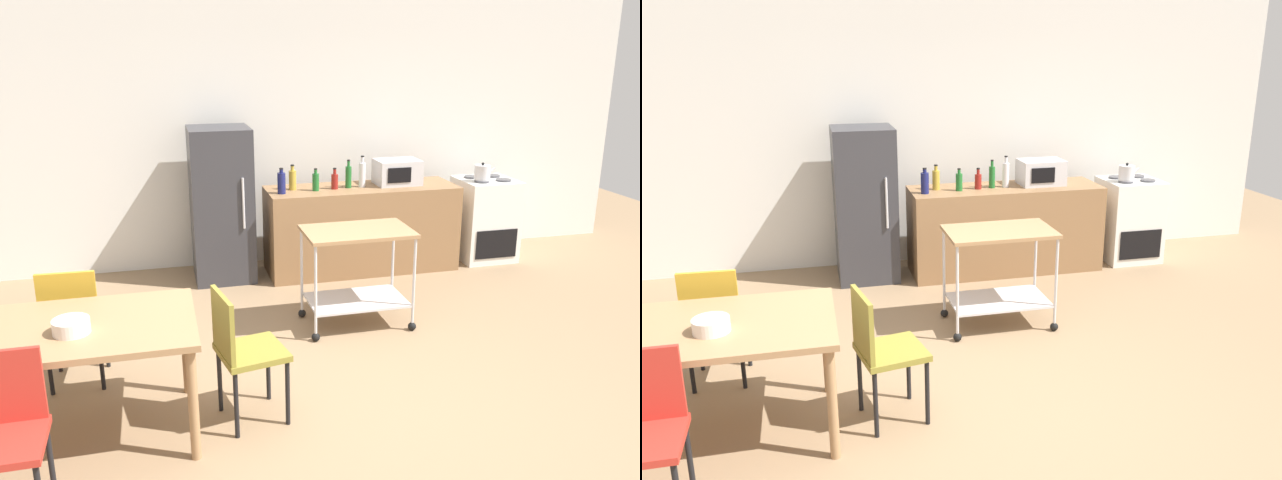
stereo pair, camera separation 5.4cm
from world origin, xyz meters
The scene contains 19 objects.
ground_plane centered at (0.00, 0.00, 0.00)m, with size 12.00×12.00×0.00m, color #8C7051.
back_wall centered at (0.00, 3.20, 1.45)m, with size 8.40×0.12×2.90m, color silver.
kitchen_counter centered at (0.90, 2.60, 0.45)m, with size 2.00×0.64×0.90m, color olive.
dining_table centered at (-1.75, 0.06, 0.67)m, with size 1.50×0.90×0.75m.
chair_mustard centered at (-1.80, 0.74, 0.52)m, with size 0.42×0.42×0.89m.
chair_olive centered at (-0.73, 0.00, 0.52)m, with size 0.47×0.47×0.89m.
chair_red centered at (-1.99, -0.60, 0.52)m, with size 0.40×0.40×0.89m.
stove_oven centered at (2.35, 2.62, 0.45)m, with size 0.60×0.61×0.92m.
refrigerator centered at (-0.55, 2.70, 0.78)m, with size 0.60×0.63×1.55m.
kitchen_cart centered at (0.42, 1.25, 0.57)m, with size 0.91×0.57×0.85m.
bottle_olive_oil centered at (0.03, 2.50, 1.01)m, with size 0.08×0.08×0.26m.
bottle_vinegar centered at (0.17, 2.65, 1.01)m, with size 0.08×0.08×0.26m.
bottle_soda centered at (0.39, 2.55, 0.99)m, with size 0.07×0.07×0.23m.
bottle_sparkling_water centered at (0.60, 2.58, 0.98)m, with size 0.07×0.07×0.22m.
bottle_hot_sauce centered at (0.75, 2.60, 1.02)m, with size 0.06×0.06×0.29m.
bottle_soy_sauce centered at (0.90, 2.60, 1.04)m, with size 0.07×0.07×0.33m.
microwave centered at (1.30, 2.64, 1.03)m, with size 0.46×0.35×0.26m.
fruit_bowl centered at (-1.70, -0.05, 0.79)m, with size 0.21×0.21×0.08m, color white.
kettle centered at (2.23, 2.52, 1.00)m, with size 0.24×0.17×0.19m.
Camera 2 is at (-1.12, -3.70, 2.35)m, focal length 36.42 mm.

